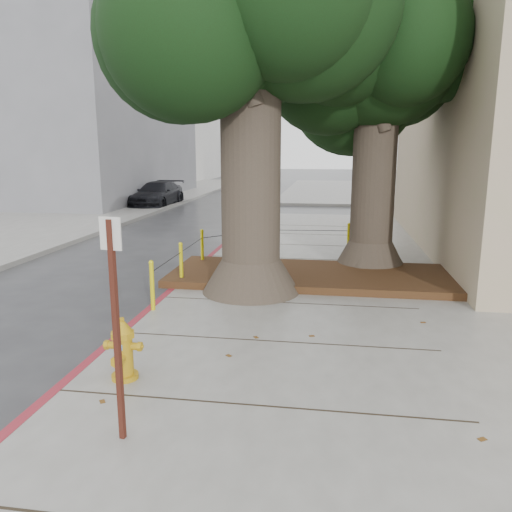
{
  "coord_description": "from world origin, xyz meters",
  "views": [
    {
      "loc": [
        1.33,
        -7.26,
        3.09
      ],
      "look_at": [
        -0.06,
        1.82,
        1.1
      ],
      "focal_mm": 35.0,
      "sensor_mm": 36.0,
      "label": 1
    }
  ],
  "objects_px": {
    "fire_hydrant": "(123,349)",
    "car_red": "(481,203)",
    "car_dark": "(157,194)",
    "car_silver": "(447,199)",
    "signpost": "(116,318)"
  },
  "relations": [
    {
      "from": "signpost",
      "to": "car_silver",
      "type": "relative_size",
      "value": 0.6
    },
    {
      "from": "fire_hydrant",
      "to": "signpost",
      "type": "relative_size",
      "value": 0.36
    },
    {
      "from": "signpost",
      "to": "car_silver",
      "type": "xyz_separation_m",
      "value": [
        7.62,
        21.13,
        -0.81
      ]
    },
    {
      "from": "fire_hydrant",
      "to": "car_dark",
      "type": "xyz_separation_m",
      "value": [
        -6.78,
        20.21,
        0.11
      ]
    },
    {
      "from": "car_silver",
      "to": "car_red",
      "type": "xyz_separation_m",
      "value": [
        1.48,
        -0.36,
        -0.11
      ]
    },
    {
      "from": "car_silver",
      "to": "car_dark",
      "type": "height_order",
      "value": "car_dark"
    },
    {
      "from": "signpost",
      "to": "car_silver",
      "type": "bearing_deg",
      "value": 79.86
    },
    {
      "from": "car_red",
      "to": "signpost",
      "type": "bearing_deg",
      "value": 152.42
    },
    {
      "from": "fire_hydrant",
      "to": "signpost",
      "type": "distance_m",
      "value": 1.66
    },
    {
      "from": "car_silver",
      "to": "car_red",
      "type": "bearing_deg",
      "value": -99.89
    },
    {
      "from": "signpost",
      "to": "car_red",
      "type": "relative_size",
      "value": 0.7
    },
    {
      "from": "car_red",
      "to": "car_dark",
      "type": "bearing_deg",
      "value": 83.49
    },
    {
      "from": "fire_hydrant",
      "to": "car_red",
      "type": "distance_m",
      "value": 21.72
    },
    {
      "from": "fire_hydrant",
      "to": "car_silver",
      "type": "xyz_separation_m",
      "value": [
        8.15,
        19.83,
        0.1
      ]
    },
    {
      "from": "fire_hydrant",
      "to": "car_silver",
      "type": "distance_m",
      "value": 21.44
    }
  ]
}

